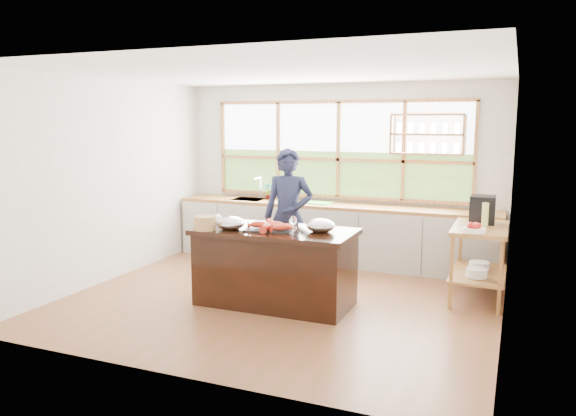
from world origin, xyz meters
The scene contains 18 objects.
ground_plane centered at (0.00, 0.00, 0.00)m, with size 5.00×5.00×0.00m, color brown.
room_shell centered at (0.02, 0.51, 1.75)m, with size 5.02×4.52×2.71m.
back_counter centered at (-0.02, 1.94, 0.45)m, with size 4.90×0.63×0.90m.
right_shelf_unit centered at (2.19, 0.89, 0.60)m, with size 0.62×1.10×0.90m.
island centered at (0.00, -0.20, 0.45)m, with size 1.85×0.90×0.90m.
cook centered at (-0.19, 0.68, 0.89)m, with size 0.65×0.43×1.79m, color #191E38.
potted_plant centered at (-1.09, 2.00, 1.03)m, with size 0.14×0.10×0.27m, color slate.
cutting_board centered at (-0.22, 1.94, 0.91)m, with size 0.40×0.30×0.01m, color green.
espresso_machine centered at (2.19, 1.13, 1.07)m, with size 0.30×0.32×0.34m, color black.
wine_bottle centered at (2.24, 0.78, 1.05)m, with size 0.08×0.08×0.30m, color #C0C85C.
fruit_bowl centered at (2.14, 0.50, 0.94)m, with size 0.26×0.26×0.11m.
slate_board centered at (-0.04, -0.25, 0.91)m, with size 0.55×0.40×0.02m, color black.
lobster_pile centered at (-0.01, -0.28, 0.96)m, with size 0.52×0.48×0.08m.
mixing_bowl_left centered at (-0.47, -0.39, 0.97)m, with size 0.33×0.33×0.16m, color #B5B6BC.
mixing_bowl_right centered at (0.54, -0.14, 0.97)m, with size 0.33×0.33×0.16m, color #B5B6BC.
wine_glass centered at (0.34, -0.48, 1.06)m, with size 0.08×0.08×0.22m.
wicker_basket centered at (-0.73, -0.54, 0.98)m, with size 0.25×0.25×0.16m, color tan.
parchment_roll centered at (-0.83, -0.04, 0.94)m, with size 0.08×0.08×0.30m, color silver.
Camera 1 is at (2.57, -6.03, 2.15)m, focal length 35.00 mm.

